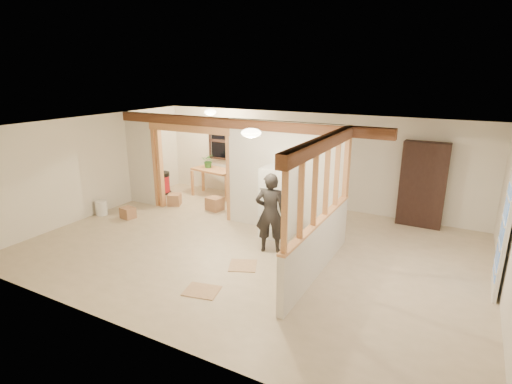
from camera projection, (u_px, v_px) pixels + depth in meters
The scene contains 29 objects.
floor at pixel (251, 248), 8.34m from camera, with size 9.00×6.50×0.01m, color beige.
ceiling at pixel (250, 127), 7.61m from camera, with size 9.00×6.50×0.01m, color white.
wall_back at pixel (309, 160), 10.71m from camera, with size 9.00×0.01×2.50m, color silver.
wall_front at pixel (130, 252), 5.23m from camera, with size 9.00×0.01×2.50m, color silver.
wall_left at pixel (94, 166), 10.01m from camera, with size 0.01×6.50×2.50m, color silver.
partition_left_stub at pixel (141, 159), 10.82m from camera, with size 0.90×0.12×2.50m, color silver.
partition_center at pixel (284, 178), 8.90m from camera, with size 2.80×0.12×2.50m, color silver.
doorway_frame at pixel (191, 171), 10.12m from camera, with size 2.46×0.14×2.20m, color tan.
header_beam_back at pixel (237, 124), 9.11m from camera, with size 7.00×0.18×0.22m, color brown.
header_beam_right at pixel (323, 144), 6.58m from camera, with size 0.18×3.30×0.22m, color brown.
pony_wall at pixel (318, 248), 7.13m from camera, with size 0.12×3.20×1.00m, color silver.
stud_partition at pixel (321, 186), 6.79m from camera, with size 0.14×3.20×1.32m, color tan.
window_back at pixel (225, 141), 11.74m from camera, with size 1.12×0.10×1.10m, color black.
french_door at pixel (504, 236), 6.38m from camera, with size 0.12×0.86×2.00m, color white.
ceiling_dome_main at pixel (251, 133), 7.06m from camera, with size 0.36×0.36×0.16m, color #FFEABF.
ceiling_dome_util at pixel (210, 112), 10.69m from camera, with size 0.32×0.32×0.14m, color #FFEABF.
hanging_bulb at pixel (211, 128), 9.96m from camera, with size 0.07×0.07×0.07m, color #FFD88C.
refrigerator at pixel (278, 202), 8.71m from camera, with size 0.64×0.63×1.57m, color white.
woman at pixel (270, 213), 7.94m from camera, with size 0.60×0.39×1.64m, color black.
work_table at pixel (214, 182), 11.69m from camera, with size 1.29×0.64×0.81m, color tan.
potted_plant at pixel (209, 161), 11.68m from camera, with size 0.37×0.32×0.41m, color #29632D.
shop_vac at pixel (162, 183), 11.93m from camera, with size 0.51×0.51×0.67m, color #AB151D.
bookshelf at pixel (423, 185), 9.27m from camera, with size 1.00×0.33×2.00m, color black.
bucket at pixel (101, 208), 10.18m from camera, with size 0.30×0.30×0.37m, color white.
box_util_a at pixel (215, 204), 10.55m from camera, with size 0.40×0.34×0.34m, color #AA7652.
box_util_b at pixel (174, 199), 10.95m from camera, with size 0.33×0.33×0.31m, color #AA7652.
box_front at pixel (128, 213), 9.97m from camera, with size 0.34×0.27×0.27m, color #AA7652.
floor_panel_near at pixel (243, 266), 7.53m from camera, with size 0.50×0.50×0.02m, color tan.
floor_panel_far at pixel (202, 291), 6.66m from camera, with size 0.56×0.45×0.02m, color tan.
Camera 1 is at (3.72, -6.68, 3.52)m, focal length 28.00 mm.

